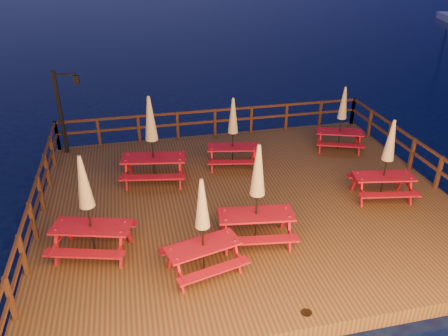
# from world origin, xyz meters

# --- Properties ---
(ground) EXTENTS (500.00, 500.00, 0.00)m
(ground) POSITION_xyz_m (0.00, 0.00, 0.00)
(ground) COLOR black
(ground) RESTS_ON ground
(deck) EXTENTS (12.00, 10.00, 0.40)m
(deck) POSITION_xyz_m (0.00, 0.00, 0.20)
(deck) COLOR #4D2A19
(deck) RESTS_ON ground
(deck_piles) EXTENTS (11.44, 9.44, 1.40)m
(deck_piles) POSITION_xyz_m (0.00, 0.00, -0.30)
(deck_piles) COLOR #3D2513
(deck_piles) RESTS_ON ground
(railing) EXTENTS (11.80, 9.75, 1.10)m
(railing) POSITION_xyz_m (0.00, 1.78, 1.16)
(railing) COLOR #3D2513
(railing) RESTS_ON deck
(lamp_post) EXTENTS (0.85, 0.18, 3.00)m
(lamp_post) POSITION_xyz_m (-5.39, 4.55, 2.20)
(lamp_post) COLOR black
(lamp_post) RESTS_ON deck
(picnic_table_0) EXTENTS (2.21, 1.98, 2.67)m
(picnic_table_0) POSITION_xyz_m (-4.35, -1.62, 1.79)
(picnic_table_0) COLOR maroon
(picnic_table_0) RESTS_ON deck
(picnic_table_1) EXTENTS (1.95, 1.70, 2.48)m
(picnic_table_1) POSITION_xyz_m (3.90, -0.80, 1.69)
(picnic_table_1) COLOR maroon
(picnic_table_1) RESTS_ON deck
(picnic_table_2) EXTENTS (2.23, 1.94, 2.83)m
(picnic_table_2) POSITION_xyz_m (-2.60, 1.68, 1.87)
(picnic_table_2) COLOR maroon
(picnic_table_2) RESTS_ON deck
(picnic_table_3) EXTENTS (2.00, 1.78, 2.44)m
(picnic_table_3) POSITION_xyz_m (-1.85, -2.84, 1.67)
(picnic_table_3) COLOR maroon
(picnic_table_3) RESTS_ON deck
(picnic_table_4) EXTENTS (2.08, 1.79, 2.70)m
(picnic_table_4) POSITION_xyz_m (-0.35, -2.00, 1.81)
(picnic_table_4) COLOR maroon
(picnic_table_4) RESTS_ON deck
(picnic_table_5) EXTENTS (1.93, 1.69, 2.42)m
(picnic_table_5) POSITION_xyz_m (0.06, 2.17, 1.66)
(picnic_table_5) COLOR maroon
(picnic_table_5) RESTS_ON deck
(picnic_table_6) EXTENTS (2.02, 1.84, 2.37)m
(picnic_table_6) POSITION_xyz_m (4.17, 2.63, 1.63)
(picnic_table_6) COLOR maroon
(picnic_table_6) RESTS_ON deck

